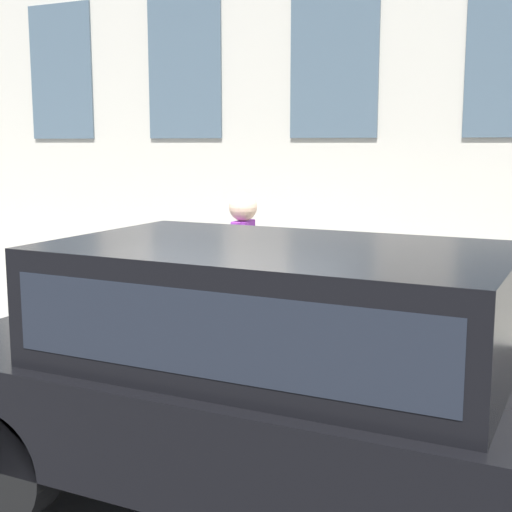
% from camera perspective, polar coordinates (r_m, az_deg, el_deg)
% --- Properties ---
extents(ground_plane, '(80.00, 80.00, 0.00)m').
position_cam_1_polar(ground_plane, '(6.56, -3.79, -12.05)').
color(ground_plane, '#38383A').
extents(sidewalk, '(3.13, 60.00, 0.13)m').
position_cam_1_polar(sidewalk, '(7.87, 1.95, -7.93)').
color(sidewalk, gray).
rests_on(sidewalk, ground_plane).
extents(fire_hydrant, '(0.36, 0.47, 0.81)m').
position_cam_1_polar(fire_hydrant, '(6.73, 1.10, -6.63)').
color(fire_hydrant, gold).
rests_on(fire_hydrant, sidewalk).
extents(person, '(0.42, 0.28, 1.74)m').
position_cam_1_polar(person, '(7.13, -1.03, -0.52)').
color(person, '#998466').
rests_on(person, sidewalk).
extents(parked_truck_black_near, '(1.91, 4.47, 1.75)m').
position_cam_1_polar(parked_truck_black_near, '(4.53, 1.03, -8.37)').
color(parked_truck_black_near, black).
rests_on(parked_truck_black_near, ground_plane).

